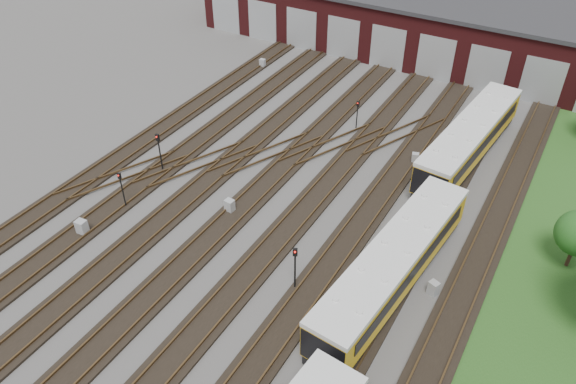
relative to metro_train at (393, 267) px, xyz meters
The scene contains 14 objects.
ground 11.52m from the metro_train, 151.74° to the right, with size 120.00×120.00×0.00m, color #484643.
track_network 11.39m from the metro_train, 154.79° to the right, with size 30.40×70.00×0.33m.
maintenance_shed 36.04m from the metro_train, 106.13° to the left, with size 51.00×12.50×6.35m.
grass_verge 10.30m from the metro_train, 27.20° to the left, with size 8.00×55.00×0.05m, color #1E4717.
metro_train is the anchor object (origin of this frame).
signal_mast_0 20.13m from the metro_train, behind, with size 0.28×0.26×3.30m.
signal_mast_1 19.35m from the metro_train, behind, with size 0.25×0.23×3.00m.
signal_mast_2 18.83m from the metro_train, 120.73° to the left, with size 0.23×0.21×2.59m.
signal_mast_3 5.70m from the metro_train, 150.73° to the right, with size 0.31×0.30×3.28m.
relay_cabinet_0 20.54m from the metro_train, 163.97° to the right, with size 0.69×0.57×1.15m, color #A4A7AA.
relay_cabinet_1 32.27m from the metro_train, 135.93° to the left, with size 0.54×0.45×0.91m, color #A4A7AA.
relay_cabinet_2 12.66m from the metro_train, behind, with size 0.62×0.52×1.04m, color #A4A7AA.
relay_cabinet_3 14.13m from the metro_train, 103.89° to the left, with size 0.53×0.44×0.88m, color #A4A7AA.
relay_cabinet_4 2.94m from the metro_train, 22.58° to the left, with size 0.57×0.48×0.95m, color #A4A7AA.
Camera 1 is at (16.40, -17.80, 25.27)m, focal length 35.00 mm.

